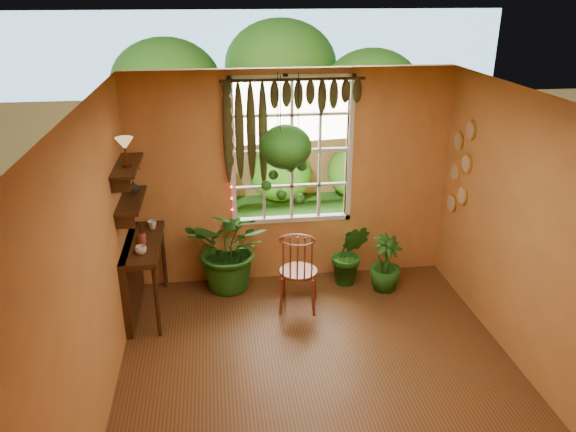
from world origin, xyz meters
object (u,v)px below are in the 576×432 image
object	(u,v)px
hanging_basket	(286,152)
counter_ledge	(136,269)
windsor_chair	(298,282)
potted_plant_left	(231,248)
potted_plant_mid	(350,254)

from	to	relation	value
hanging_basket	counter_ledge	bearing A→B (deg)	-171.55
windsor_chair	potted_plant_left	xyz separation A→B (m)	(-0.76, 0.58, 0.22)
potted_plant_mid	hanging_basket	world-z (taller)	hanging_basket
potted_plant_mid	hanging_basket	bearing A→B (deg)	-176.06
windsor_chair	potted_plant_left	world-z (taller)	windsor_chair
potted_plant_left	counter_ledge	bearing A→B (deg)	-160.08
hanging_basket	windsor_chair	bearing A→B (deg)	-78.52
potted_plant_left	hanging_basket	distance (m)	1.42
counter_ledge	potted_plant_mid	world-z (taller)	counter_ledge
windsor_chair	potted_plant_mid	bearing A→B (deg)	45.84
counter_ledge	hanging_basket	world-z (taller)	hanging_basket
windsor_chair	hanging_basket	size ratio (longest dim) A/B	0.80
hanging_basket	potted_plant_left	bearing A→B (deg)	168.23
potted_plant_mid	windsor_chair	bearing A→B (deg)	-146.20
potted_plant_left	windsor_chair	bearing A→B (deg)	-37.41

